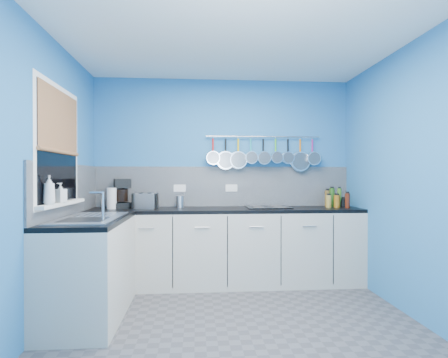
{
  "coord_description": "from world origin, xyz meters",
  "views": [
    {
      "loc": [
        -0.34,
        -3.0,
        1.28
      ],
      "look_at": [
        -0.05,
        0.75,
        1.25
      ],
      "focal_mm": 28.6,
      "sensor_mm": 36.0,
      "label": 1
    }
  ],
  "objects": [
    {
      "name": "wall_back",
      "position": [
        0.0,
        1.51,
        1.25
      ],
      "size": [
        3.2,
        0.02,
        2.5
      ],
      "primitive_type": "cube",
      "color": "#286DAB",
      "rests_on": "ground"
    },
    {
      "name": "condiment_2",
      "position": [
        1.29,
        1.33,
        1.0
      ],
      "size": [
        0.06,
        0.06,
        0.2
      ],
      "primitive_type": "cylinder",
      "color": "brown",
      "rests_on": "worktop_back"
    },
    {
      "name": "cabinet_run_left",
      "position": [
        -1.3,
        0.3,
        0.43
      ],
      "size": [
        0.6,
        1.2,
        0.86
      ],
      "primitive_type": "cube",
      "color": "#B9B3A7",
      "rests_on": "ground"
    },
    {
      "name": "pan_6",
      "position": [
        0.82,
        1.44,
        1.61
      ],
      "size": [
        0.15,
        0.06,
        0.34
      ],
      "primitive_type": null,
      "color": "silver",
      "rests_on": "pot_rail"
    },
    {
      "name": "wall_front",
      "position": [
        0.0,
        -1.51,
        1.25
      ],
      "size": [
        3.2,
        0.02,
        2.5
      ],
      "primitive_type": "cube",
      "color": "#286DAB",
      "rests_on": "ground"
    },
    {
      "name": "mixer_tap",
      "position": [
        -1.14,
        0.12,
        1.03
      ],
      "size": [
        0.12,
        0.08,
        0.26
      ],
      "primitive_type": null,
      "color": "silver",
      "rests_on": "worktop_left"
    },
    {
      "name": "pan_7",
      "position": [
        0.98,
        1.44,
        1.56
      ],
      "size": [
        0.25,
        0.06,
        0.44
      ],
      "primitive_type": null,
      "color": "silver",
      "rests_on": "pot_rail"
    },
    {
      "name": "wall_right",
      "position": [
        1.61,
        0.0,
        1.25
      ],
      "size": [
        0.02,
        3.0,
        2.5
      ],
      "primitive_type": "cube",
      "color": "#286DAB",
      "rests_on": "ground"
    },
    {
      "name": "soap_bottle_a",
      "position": [
        -1.53,
        -0.02,
        1.17
      ],
      "size": [
        0.12,
        0.12,
        0.24
      ],
      "primitive_type": "imported",
      "rotation": [
        0.0,
        0.0,
        0.35
      ],
      "color": "white",
      "rests_on": "window_sill"
    },
    {
      "name": "coffee_maker",
      "position": [
        -1.23,
        1.32,
        1.07
      ],
      "size": [
        0.26,
        0.27,
        0.35
      ],
      "primitive_type": null,
      "rotation": [
        0.0,
        0.0,
        0.33
      ],
      "color": "black",
      "rests_on": "worktop_back"
    },
    {
      "name": "pan_4",
      "position": [
        0.5,
        1.44,
        1.6
      ],
      "size": [
        0.17,
        0.11,
        0.36
      ],
      "primitive_type": null,
      "color": "silver",
      "rests_on": "pot_rail"
    },
    {
      "name": "worktop_back",
      "position": [
        0.0,
        1.2,
        0.88
      ],
      "size": [
        3.2,
        0.6,
        0.04
      ],
      "primitive_type": "cube",
      "color": "black",
      "rests_on": "cabinet_run_back"
    },
    {
      "name": "ceiling",
      "position": [
        0.0,
        0.0,
        2.51
      ],
      "size": [
        3.2,
        3.0,
        0.02
      ],
      "primitive_type": "cube",
      "color": "white",
      "rests_on": "ground"
    },
    {
      "name": "canister",
      "position": [
        -0.54,
        1.34,
        0.97
      ],
      "size": [
        0.12,
        0.12,
        0.14
      ],
      "primitive_type": "cylinder",
      "rotation": [
        0.0,
        0.0,
        0.29
      ],
      "color": "silver",
      "rests_on": "worktop_back"
    },
    {
      "name": "backsplash_back",
      "position": [
        0.0,
        1.49,
        1.15
      ],
      "size": [
        3.2,
        0.02,
        0.5
      ],
      "primitive_type": "cube",
      "color": "gray",
      "rests_on": "wall_back"
    },
    {
      "name": "window_frame",
      "position": [
        -1.58,
        0.3,
        1.55
      ],
      "size": [
        0.01,
        1.0,
        1.1
      ],
      "primitive_type": "cube",
      "color": "white",
      "rests_on": "wall_left"
    },
    {
      "name": "floor",
      "position": [
        0.0,
        0.0,
        -0.01
      ],
      "size": [
        3.2,
        3.0,
        0.02
      ],
      "primitive_type": "cube",
      "color": "#47474C",
      "rests_on": "ground"
    },
    {
      "name": "toaster",
      "position": [
        -0.94,
        1.23,
        0.99
      ],
      "size": [
        0.31,
        0.22,
        0.18
      ],
      "primitive_type": "cube",
      "rotation": [
        0.0,
        0.0,
        -0.24
      ],
      "color": "silver",
      "rests_on": "worktop_back"
    },
    {
      "name": "pan_1",
      "position": [
        0.02,
        1.44,
        1.57
      ],
      "size": [
        0.22,
        0.07,
        0.41
      ],
      "primitive_type": null,
      "color": "silver",
      "rests_on": "pot_rail"
    },
    {
      "name": "condiment_6",
      "position": [
        1.45,
        1.11,
        0.99
      ],
      "size": [
        0.06,
        0.06,
        0.18
      ],
      "primitive_type": "cylinder",
      "color": "#4C190C",
      "rests_on": "worktop_back"
    },
    {
      "name": "condiment_3",
      "position": [
        1.45,
        1.22,
        0.95
      ],
      "size": [
        0.05,
        0.05,
        0.11
      ],
      "primitive_type": "cylinder",
      "color": "black",
      "rests_on": "worktop_back"
    },
    {
      "name": "hob",
      "position": [
        0.52,
        1.25,
        0.91
      ],
      "size": [
        0.52,
        0.46,
        0.01
      ],
      "primitive_type": "cube",
      "color": "black",
      "rests_on": "worktop_back"
    },
    {
      "name": "socket_left",
      "position": [
        -0.55,
        1.48,
        1.13
      ],
      "size": [
        0.15,
        0.01,
        0.09
      ],
      "primitive_type": "cube",
      "color": "white",
      "rests_on": "backsplash_back"
    },
    {
      "name": "pan_8",
      "position": [
        1.14,
        1.44,
        1.6
      ],
      "size": [
        0.17,
        0.1,
        0.36
      ],
      "primitive_type": null,
      "color": "silver",
      "rests_on": "pot_rail"
    },
    {
      "name": "pan_0",
      "position": [
        -0.13,
        1.44,
        1.6
      ],
      "size": [
        0.17,
        0.11,
        0.36
      ],
      "primitive_type": null,
      "color": "silver",
      "rests_on": "pot_rail"
    },
    {
      "name": "pan_5",
      "position": [
        0.66,
        1.44,
        1.61
      ],
      "size": [
        0.15,
        0.12,
        0.34
      ],
      "primitive_type": null,
      "color": "silver",
      "rests_on": "pot_rail"
    },
    {
      "name": "pan_3",
      "position": [
        0.34,
        1.44,
        1.61
      ],
      "size": [
        0.16,
        0.12,
        0.35
      ],
      "primitive_type": null,
      "color": "silver",
      "rests_on": "pot_rail"
    },
    {
      "name": "condiment_4",
      "position": [
        1.36,
        1.2,
        0.98
      ],
      "size": [
        0.07,
        0.07,
        0.15
      ],
      "primitive_type": "cylinder",
      "color": "#8C5914",
      "rests_on": "worktop_back"
    },
    {
      "name": "window_glass",
      "position": [
        -1.57,
        0.3,
        1.55
      ],
      "size": [
        0.01,
        0.9,
        1.0
      ],
      "primitive_type": "cube",
      "color": "black",
      "rests_on": "wall_left"
    },
    {
      "name": "condiment_5",
      "position": [
        1.26,
        1.21,
        0.97
      ],
      "size": [
        0.07,
        0.07,
        0.15
      ],
      "primitive_type": "cylinder",
      "color": "olive",
      "rests_on": "worktop_back"
    },
    {
      "name": "condiment_1",
      "position": [
        1.34,
        1.32,
        1.01
      ],
      "size": [
        0.06,
        0.06,
        0.23
      ],
      "primitive_type": "cylinder",
      "color": "#265919",
      "rests_on": "worktop_back"
    },
    {
      "name": "sink_unit",
      "position": [
        -1.3,
        0.3,
        0.9
      ],
      "size": [
        0.5,
        0.95,
        0.01
      ],
      "primitive_type": "cube",
      "color": "silver",
      "rests_on": "worktop_left"
    },
    {
      "name": "condiment_0",
      "position": [
        1.43,
        1.31,
        1.01
      ],
      "size": [
        0.05,
        0.05,
        0.23
      ],
      "primitive_type": "cylinder",
      "color": "#3F721E",
      "rests_on": "worktop_back"
    },
    {
      "name": "cabinet_run_back",
      "position": [
        0.0,
        1.2,
        0.43
      ],
      "size": [
        3.2,
        0.6,
        0.86
      ],
      "primitive_type": "cube",
      "color": "#B9B3A7",
      "rests_on": "ground"
    },
    {
      "name": "soap_bottle_b",
      "position": [
        -1.53,
        0.22,
        1.14
      ],
      "size": [
        0.1,
        0.1,
        0.17
      ],
      "primitive_type": "imported",
      "rotation": [
        0.0,
        0.0,
        -0.43
      ],
      "color": "white",
      "rests_on": "window_sill"
    },
    {
      "name": "bamboo_blind",
      "position": [
        -1.56,
        0.3,
        1.77
      ],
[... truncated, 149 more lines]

